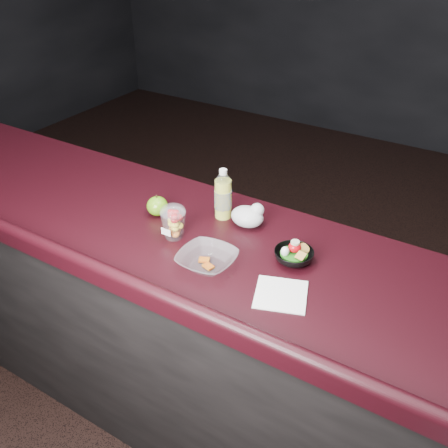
{
  "coord_description": "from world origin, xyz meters",
  "views": [
    {
      "loc": [
        0.87,
        -0.95,
        2.05
      ],
      "look_at": [
        0.1,
        0.31,
        1.1
      ],
      "focal_mm": 40.0,
      "sensor_mm": 36.0,
      "label": 1
    }
  ],
  "objects_px": {
    "snack_bowl": "(294,255)",
    "lemonade_bottle": "(223,197)",
    "green_apple": "(157,206)",
    "takeout_bowl": "(207,260)",
    "fruit_cup": "(173,221)"
  },
  "relations": [
    {
      "from": "snack_bowl",
      "to": "lemonade_bottle",
      "type": "bearing_deg",
      "value": 161.21
    },
    {
      "from": "lemonade_bottle",
      "to": "snack_bowl",
      "type": "distance_m",
      "value": 0.38
    },
    {
      "from": "lemonade_bottle",
      "to": "snack_bowl",
      "type": "xyz_separation_m",
      "value": [
        0.36,
        -0.12,
        -0.06
      ]
    },
    {
      "from": "lemonade_bottle",
      "to": "green_apple",
      "type": "height_order",
      "value": "lemonade_bottle"
    },
    {
      "from": "green_apple",
      "to": "takeout_bowl",
      "type": "relative_size",
      "value": 0.44
    },
    {
      "from": "snack_bowl",
      "to": "takeout_bowl",
      "type": "height_order",
      "value": "snack_bowl"
    },
    {
      "from": "green_apple",
      "to": "snack_bowl",
      "type": "height_order",
      "value": "green_apple"
    },
    {
      "from": "fruit_cup",
      "to": "green_apple",
      "type": "distance_m",
      "value": 0.18
    },
    {
      "from": "green_apple",
      "to": "lemonade_bottle",
      "type": "bearing_deg",
      "value": 28.34
    },
    {
      "from": "green_apple",
      "to": "snack_bowl",
      "type": "distance_m",
      "value": 0.58
    },
    {
      "from": "lemonade_bottle",
      "to": "fruit_cup",
      "type": "relative_size",
      "value": 1.52
    },
    {
      "from": "fruit_cup",
      "to": "snack_bowl",
      "type": "xyz_separation_m",
      "value": [
        0.43,
        0.09,
        -0.04
      ]
    },
    {
      "from": "lemonade_bottle",
      "to": "takeout_bowl",
      "type": "xyz_separation_m",
      "value": [
        0.12,
        -0.3,
        -0.06
      ]
    },
    {
      "from": "green_apple",
      "to": "snack_bowl",
      "type": "relative_size",
      "value": 0.63
    },
    {
      "from": "fruit_cup",
      "to": "snack_bowl",
      "type": "relative_size",
      "value": 0.97
    }
  ]
}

